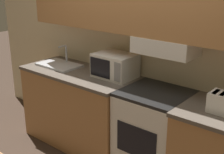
# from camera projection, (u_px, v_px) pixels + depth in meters

# --- Properties ---
(ground_plane) EXTENTS (16.00, 16.00, 0.00)m
(ground_plane) POSITION_uv_depth(u_px,v_px,m) (139.00, 148.00, 3.77)
(ground_plane) COLOR #3D2D23
(wall_back) EXTENTS (5.12, 0.38, 2.55)m
(wall_back) POSITION_uv_depth(u_px,v_px,m) (140.00, 25.00, 3.23)
(wall_back) COLOR beige
(wall_back) RESTS_ON ground_plane
(lower_counter_main) EXTENTS (1.42, 0.66, 0.92)m
(lower_counter_main) POSITION_uv_depth(u_px,v_px,m) (80.00, 107.00, 3.78)
(lower_counter_main) COLOR #B27A47
(lower_counter_main) RESTS_ON ground_plane
(stove_range) EXTENTS (0.63, 0.62, 0.92)m
(stove_range) POSITION_uv_depth(u_px,v_px,m) (153.00, 134.00, 3.17)
(stove_range) COLOR white
(stove_range) RESTS_ON ground_plane
(microwave) EXTENTS (0.44, 0.34, 0.26)m
(microwave) POSITION_uv_depth(u_px,v_px,m) (115.00, 65.00, 3.40)
(microwave) COLOR white
(microwave) RESTS_ON lower_counter_main
(sink_basin) EXTENTS (0.53, 0.34, 0.24)m
(sink_basin) POSITION_uv_depth(u_px,v_px,m) (59.00, 64.00, 3.83)
(sink_basin) COLOR #B7BABF
(sink_basin) RESTS_ON lower_counter_main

